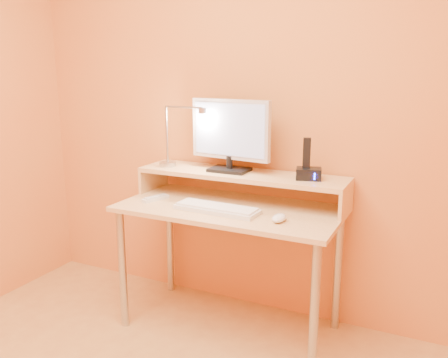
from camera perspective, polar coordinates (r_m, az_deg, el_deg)
The scene contains 25 objects.
wall_back at distance 2.72m, azimuth 3.62°, elevation 9.14°, with size 3.00×0.04×2.50m, color #CE823C.
desk_leg_fl at distance 2.73m, azimuth -12.33°, elevation -10.75°, with size 0.04×0.04×0.69m, color #ADADAF.
desk_leg_fr at distance 2.28m, azimuth 11.00°, elevation -15.71°, with size 0.04×0.04×0.69m, color #ADADAF.
desk_leg_bl at distance 3.11m, azimuth -6.65°, elevation -7.52°, with size 0.04×0.04×0.69m, color #ADADAF.
desk_leg_br at distance 2.72m, azimuth 13.76°, elevation -10.91°, with size 0.04×0.04×0.69m, color #ADADAF.
desk_lower at distance 2.53m, azimuth 0.71°, elevation -3.66°, with size 1.20×0.60×0.03m, color #E8C582.
shelf_riser_left at distance 2.92m, azimuth -8.60°, elevation 0.11°, with size 0.02×0.30×0.14m, color #E8C582.
shelf_riser_right at distance 2.47m, azimuth 14.75°, elevation -2.57°, with size 0.02×0.30×0.14m, color #E8C582.
desk_shelf at distance 2.62m, azimuth 2.10°, elevation 0.55°, with size 1.20×0.30×0.03m, color #E8C582.
monitor_foot at distance 2.65m, azimuth 0.67°, elevation 1.15°, with size 0.22×0.16×0.02m, color black.
monitor_neck at distance 2.64m, azimuth 0.67°, elevation 2.09°, with size 0.04×0.04×0.07m, color black.
monitor_panel at distance 2.62m, azimuth 0.78°, elevation 6.10°, with size 0.49×0.04×0.33m, color silver.
monitor_back at distance 2.64m, azimuth 0.99°, elevation 6.16°, with size 0.44×0.01×0.28m, color black.
monitor_screen at distance 2.60m, azimuth 0.61°, elevation 6.06°, with size 0.45×0.00×0.29m, color #97A6D7.
lamp_base at distance 2.81m, azimuth -6.92°, elevation 1.83°, with size 0.10×0.10×0.03m, color #ADADAF.
lamp_post at distance 2.78m, azimuth -7.02°, elevation 5.42°, with size 0.01×0.01×0.33m, color #ADADAF.
lamp_arm at distance 2.70m, azimuth -4.95°, elevation 8.76°, with size 0.01×0.01×0.24m, color #ADADAF.
lamp_head at distance 2.64m, azimuth -2.67°, elevation 8.38°, with size 0.04×0.04×0.03m, color #ADADAF.
lamp_bulb at distance 2.64m, azimuth -2.67°, elevation 8.03°, with size 0.03×0.03×0.00m, color #FFEAC6.
phone_dock at distance 2.49m, azimuth 10.34°, elevation 0.65°, with size 0.13×0.10×0.06m, color black.
phone_handset at distance 2.47m, azimuth 10.11°, elevation 3.17°, with size 0.04×0.03×0.16m, color black.
phone_led at distance 2.43m, azimuth 11.04°, elevation 0.31°, with size 0.01×0.00×0.04m, color #2839FF.
keyboard at distance 2.44m, azimuth -0.89°, elevation -3.73°, with size 0.45×0.14×0.02m, color silver.
mouse at distance 2.29m, azimuth 6.76°, elevation -4.76°, with size 0.06×0.11×0.04m, color white.
remote_control at distance 2.68m, azimuth -8.38°, elevation -2.39°, with size 0.04×0.17×0.02m, color silver.
Camera 1 is at (1.02, -1.02, 1.44)m, focal length 37.30 mm.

